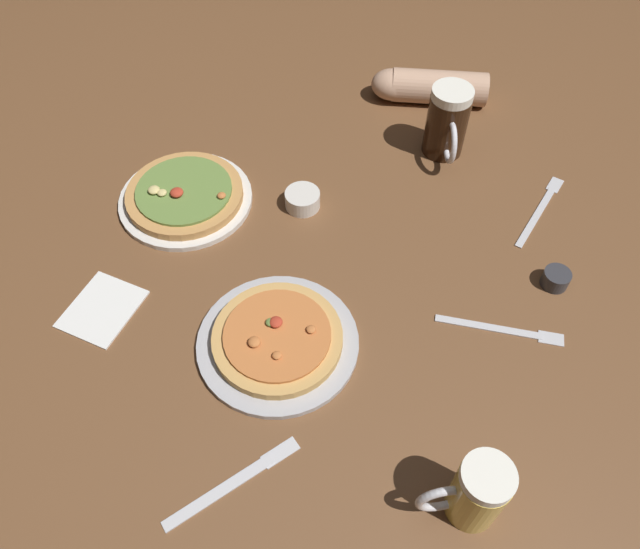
{
  "coord_description": "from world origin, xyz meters",
  "views": [
    {
      "loc": [
        0.08,
        -0.69,
        0.93
      ],
      "look_at": [
        0.0,
        0.0,
        0.02
      ],
      "focal_mm": 34.57,
      "sensor_mm": 36.0,
      "label": 1
    }
  ],
  "objects": [
    {
      "name": "ground_plane",
      "position": [
        0.0,
        0.0,
        -0.01
      ],
      "size": [
        2.4,
        2.4,
        0.03
      ],
      "primitive_type": "cube",
      "color": "brown"
    },
    {
      "name": "beer_mug_amber",
      "position": [
        0.23,
        0.39,
        0.08
      ],
      "size": [
        0.09,
        0.15,
        0.16
      ],
      "color": "black",
      "rests_on": "ground_plane"
    },
    {
      "name": "beer_mug_dark",
      "position": [
        0.26,
        -0.39,
        0.07
      ],
      "size": [
        0.13,
        0.08,
        0.14
      ],
      "color": "gold",
      "rests_on": "ground_plane"
    },
    {
      "name": "fork_left",
      "position": [
        0.33,
        -0.07,
        0.0
      ],
      "size": [
        0.23,
        0.04,
        0.01
      ],
      "color": "silver",
      "rests_on": "ground_plane"
    },
    {
      "name": "knife_spare",
      "position": [
        -0.09,
        -0.39,
        0.0
      ],
      "size": [
        0.19,
        0.17,
        0.01
      ],
      "color": "silver",
      "rests_on": "ground_plane"
    },
    {
      "name": "fork_spare",
      "position": [
        0.43,
        0.23,
        0.0
      ],
      "size": [
        0.12,
        0.21,
        0.01
      ],
      "color": "silver",
      "rests_on": "ground_plane"
    },
    {
      "name": "ramekin_butter",
      "position": [
        0.44,
        0.04,
        0.02
      ],
      "size": [
        0.05,
        0.05,
        0.03
      ],
      "primitive_type": "cylinder",
      "color": "#333338",
      "rests_on": "ground_plane"
    },
    {
      "name": "ramekin_sauce",
      "position": [
        -0.06,
        0.19,
        0.02
      ],
      "size": [
        0.07,
        0.07,
        0.04
      ],
      "primitive_type": "cylinder",
      "color": "silver",
      "rests_on": "ground_plane"
    },
    {
      "name": "pizza_plate_far",
      "position": [
        -0.3,
        0.17,
        0.02
      ],
      "size": [
        0.28,
        0.28,
        0.05
      ],
      "color": "silver",
      "rests_on": "ground_plane"
    },
    {
      "name": "pizza_plate_near",
      "position": [
        -0.06,
        -0.15,
        0.02
      ],
      "size": [
        0.28,
        0.28,
        0.05
      ],
      "color": "#B2B2B7",
      "rests_on": "ground_plane"
    },
    {
      "name": "diner_arm",
      "position": [
        0.19,
        0.57,
        0.04
      ],
      "size": [
        0.27,
        0.08,
        0.08
      ],
      "color": "tan",
      "rests_on": "ground_plane"
    },
    {
      "name": "napkin_folded",
      "position": [
        -0.39,
        -0.11,
        0.0
      ],
      "size": [
        0.15,
        0.16,
        0.01
      ],
      "primitive_type": "cube",
      "rotation": [
        0.0,
        0.0,
        -0.31
      ],
      "color": "white",
      "rests_on": "ground_plane"
    }
  ]
}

